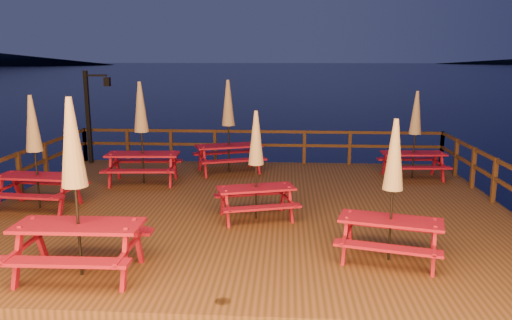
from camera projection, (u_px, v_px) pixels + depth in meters
The scene contains 12 objects.
ground at pixel (248, 223), 11.76m from camera, with size 500.00×500.00×0.00m, color black.
deck at pixel (248, 215), 11.72m from camera, with size 12.00×10.00×0.40m, color #473016.
deck_piles at pixel (248, 235), 11.82m from camera, with size 11.44×9.44×1.40m.
railing at pixel (253, 159), 13.26m from camera, with size 11.80×9.75×1.10m.
lamp_post at pixel (92, 108), 16.09m from camera, with size 0.85×0.18×3.00m.
picnic_table_0 at pixel (142, 131), 13.56m from camera, with size 2.06×1.74×2.79m.
picnic_table_1 at pixel (75, 185), 7.76m from camera, with size 2.03×1.68×2.87m.
picnic_table_2 at pixel (35, 151), 11.30m from camera, with size 1.94×1.64×2.62m.
picnic_table_3 at pixel (415, 134), 14.14m from camera, with size 1.84×1.54×2.50m.
picnic_table_4 at pixel (392, 189), 8.39m from camera, with size 2.02×1.81×2.46m.
picnic_table_5 at pixel (256, 164), 10.58m from camera, with size 1.96×1.76×2.35m.
picnic_table_6 at pixel (228, 125), 14.87m from camera, with size 2.37×2.17×2.77m.
Camera 1 is at (0.90, -11.17, 3.87)m, focal length 35.00 mm.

